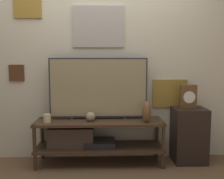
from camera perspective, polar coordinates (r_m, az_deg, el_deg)
name	(u,v)px	position (r m, az deg, el deg)	size (l,w,h in m)	color
ground_plane	(100,172)	(3.03, -2.74, -17.54)	(12.00, 12.00, 0.00)	brown
wall_back	(99,50)	(3.27, -2.75, 8.59)	(6.40, 0.08, 2.70)	beige
media_console	(89,137)	(3.15, -5.00, -10.16)	(1.50, 0.42, 0.52)	#422D1E
television	(98,88)	(3.12, -2.98, 0.34)	(1.17, 0.05, 0.73)	#333338
vase_urn_stoneware	(147,112)	(3.02, 7.57, -4.83)	(0.10, 0.14, 0.24)	brown
vase_round_glass	(91,116)	(3.07, -4.69, -5.86)	(0.11, 0.11, 0.11)	tan
candle_jar	(47,118)	(3.09, -13.92, -6.09)	(0.08, 0.08, 0.09)	beige
side_table	(189,135)	(3.35, 16.40, -9.46)	(0.38, 0.35, 0.66)	black
mantel_clock	(188,97)	(3.24, 16.20, -1.49)	(0.19, 0.11, 0.28)	brown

